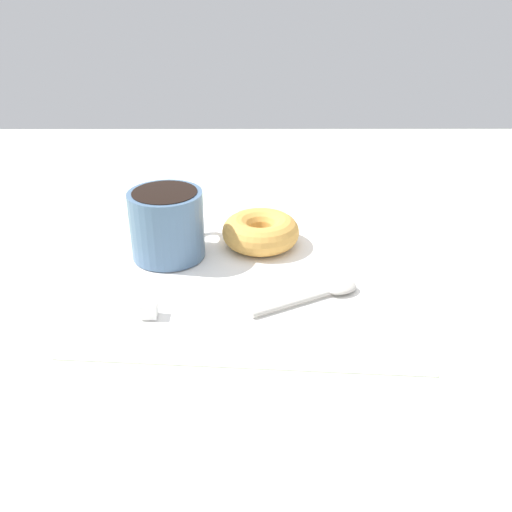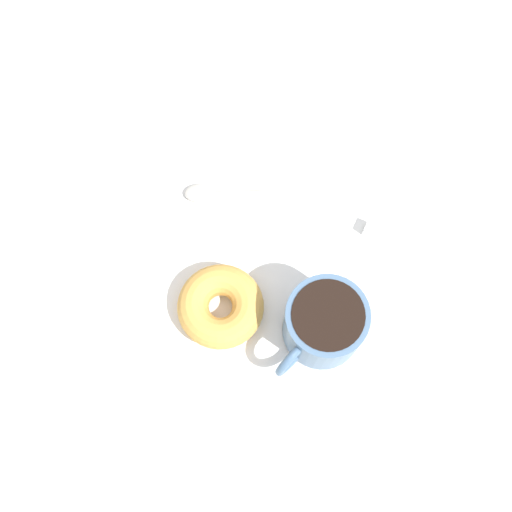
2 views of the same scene
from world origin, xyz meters
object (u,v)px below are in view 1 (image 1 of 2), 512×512
Objects in this scene: spoon at (332,292)px; sugar_cube at (153,309)px; coffee_cup at (171,222)px; donut at (263,232)px.

sugar_cube reaches higher than spoon.
spoon is at bearing 152.47° from coffee_cup.
spoon is (-7.27, 12.36, -1.38)cm from donut.
donut is at bearing -125.18° from sugar_cube.
donut is at bearing -166.37° from coffee_cup.
spoon is 19.21cm from sugar_cube.
donut is 6.03× the size of sugar_cube.
spoon is 7.48× the size of sugar_cube.
spoon is at bearing -168.04° from sugar_cube.
donut reaches higher than spoon.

